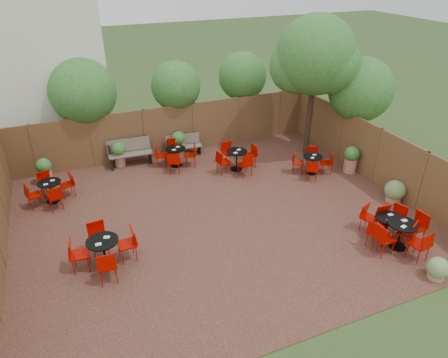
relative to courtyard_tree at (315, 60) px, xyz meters
name	(u,v)px	position (x,y,z in m)	size (l,w,h in m)	color
ground	(218,217)	(-4.98, -2.80, -3.80)	(80.00, 80.00, 0.00)	#354F23
courtyard_paving	(218,217)	(-4.98, -2.80, -3.79)	(12.00, 10.00, 0.02)	#371D16
fence_back	(170,130)	(-4.98, 2.20, -2.80)	(12.00, 0.08, 2.00)	brown
fence_right	(377,155)	(1.02, -2.80, -2.80)	(0.08, 10.00, 2.00)	brown
neighbour_building	(30,48)	(-9.48, 5.20, 0.20)	(5.00, 4.00, 8.00)	silver
overhang_foliage	(155,110)	(-6.00, 0.13, -1.15)	(15.54, 10.46, 2.43)	#2A6621
courtyard_tree	(315,60)	(0.00, 0.00, 0.00)	(2.97, 2.90, 5.39)	black
park_bench_left	(130,152)	(-6.72, 1.83, -3.26)	(1.65, 0.62, 1.00)	brown
park_bench_right	(184,145)	(-4.57, 1.82, -3.34)	(1.41, 0.57, 0.85)	brown
bistro_tables	(235,195)	(-4.24, -2.49, -3.34)	(10.42, 8.73, 0.93)	black
planters	(181,155)	(-5.02, 0.75, -3.24)	(10.99, 4.39, 1.02)	#A87154
low_shrubs	(421,221)	(0.25, -5.76, -3.47)	(2.26, 3.88, 0.72)	#A87154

